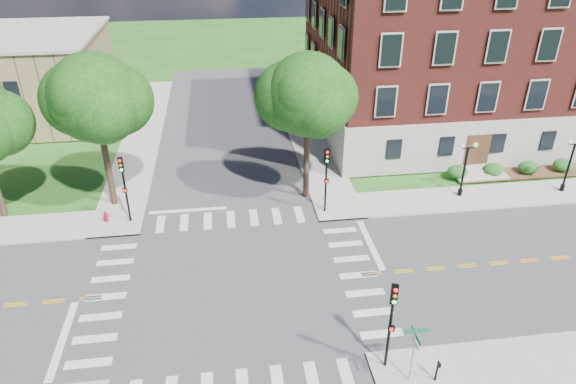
{
  "coord_description": "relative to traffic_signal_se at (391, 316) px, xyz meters",
  "views": [
    {
      "loc": [
        -0.09,
        -23.21,
        19.02
      ],
      "look_at": [
        3.69,
        4.86,
        3.2
      ],
      "focal_mm": 32.0,
      "sensor_mm": 36.0,
      "label": 1
    }
  ],
  "objects": [
    {
      "name": "tree_c",
      "position": [
        -15.04,
        17.29,
        4.88
      ],
      "size": [
        5.96,
        5.96,
        10.95
      ],
      "color": "black",
      "rests_on": "ground"
    },
    {
      "name": "sidewalk_ne",
      "position": [
        8.65,
        22.25,
        -3.13
      ],
      "size": [
        34.0,
        34.0,
        0.12
      ],
      "color": "#9E9B93",
      "rests_on": "ground"
    },
    {
      "name": "crosswalk_east",
      "position": [
        0.47,
        6.88,
        -3.19
      ],
      "size": [
        2.2,
        10.2,
        0.02
      ],
      "primitive_type": null,
      "color": "silver",
      "rests_on": "ground"
    },
    {
      "name": "stop_bar_east",
      "position": [
        2.07,
        9.88,
        -3.19
      ],
      "size": [
        0.4,
        5.5,
        0.0
      ],
      "primitive_type": "cube",
      "color": "silver",
      "rests_on": "ground"
    },
    {
      "name": "traffic_signal_se",
      "position": [
        0.0,
        0.0,
        0.0
      ],
      "size": [
        0.37,
        0.43,
        4.8
      ],
      "color": "black",
      "rests_on": "ground"
    },
    {
      "name": "twin_lamp_east",
      "position": [
        18.36,
        14.67,
        -0.66
      ],
      "size": [
        1.36,
        0.36,
        4.23
      ],
      "color": "black",
      "rests_on": "ground"
    },
    {
      "name": "traffic_signal_nw",
      "position": [
        -13.56,
        14.62,
        0.0
      ],
      "size": [
        0.35,
        0.39,
        4.8
      ],
      "color": "black",
      "rests_on": "ground"
    },
    {
      "name": "street_sign_pole",
      "position": [
        0.82,
        -0.96,
        -0.88
      ],
      "size": [
        1.1,
        1.1,
        3.1
      ],
      "color": "gray",
      "rests_on": "ground"
    },
    {
      "name": "road_ew",
      "position": [
        -6.73,
        6.88,
        -3.18
      ],
      "size": [
        90.0,
        12.0,
        0.01
      ],
      "primitive_type": "cube",
      "color": "#3D3D3F",
      "rests_on": "ground"
    },
    {
      "name": "sidewalk_nw",
      "position": [
        -22.1,
        22.25,
        -3.13
      ],
      "size": [
        34.0,
        34.0,
        0.12
      ],
      "color": "#9E9B93",
      "rests_on": "ground"
    },
    {
      "name": "ground",
      "position": [
        -6.73,
        6.88,
        -3.19
      ],
      "size": [
        160.0,
        160.0,
        0.0
      ],
      "primitive_type": "plane",
      "color": "#235A19",
      "rests_on": "ground"
    },
    {
      "name": "road_ns",
      "position": [
        -6.73,
        6.88,
        -3.18
      ],
      "size": [
        12.0,
        90.0,
        0.01
      ],
      "primitive_type": "cube",
      "color": "#3D3D3F",
      "rests_on": "ground"
    },
    {
      "name": "shrub_row",
      "position": [
        20.27,
        17.68,
        -3.19
      ],
      "size": [
        18.0,
        2.0,
        1.3
      ],
      "primitive_type": null,
      "color": "#1A4517",
      "rests_on": "ground"
    },
    {
      "name": "tree_d",
      "position": [
        -1.04,
        16.56,
        4.71
      ],
      "size": [
        5.75,
        5.75,
        10.67
      ],
      "color": "black",
      "rests_on": "ground"
    },
    {
      "name": "twin_lamp_west",
      "position": [
        10.36,
        15.03,
        -0.66
      ],
      "size": [
        1.36,
        0.36,
        4.23
      ],
      "color": "black",
      "rests_on": "ground"
    },
    {
      "name": "traffic_signal_ne",
      "position": [
        -0.09,
        14.11,
        0.0
      ],
      "size": [
        0.36,
        0.42,
        4.8
      ],
      "color": "black",
      "rests_on": "ground"
    },
    {
      "name": "fire_hydrant",
      "position": [
        -15.19,
        14.82,
        -2.72
      ],
      "size": [
        0.35,
        0.35,
        0.75
      ],
      "color": "#A20C18",
      "rests_on": "ground"
    },
    {
      "name": "push_button_post",
      "position": [
        2.01,
        -1.16,
        -2.39
      ],
      "size": [
        0.14,
        0.21,
        1.2
      ],
      "color": "black",
      "rests_on": "ground"
    },
    {
      "name": "main_building",
      "position": [
        17.27,
        28.87,
        5.15
      ],
      "size": [
        30.6,
        22.4,
        16.5
      ],
      "color": "#ABA397",
      "rests_on": "ground"
    }
  ]
}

